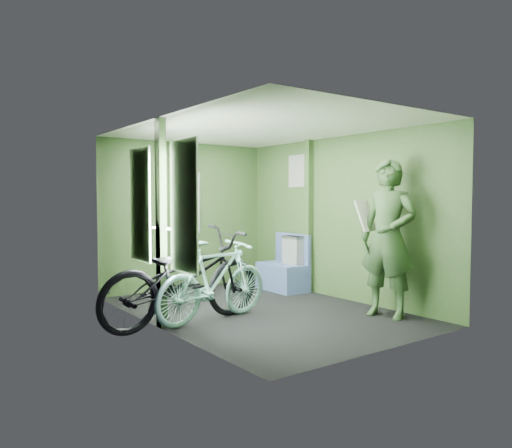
{
  "coord_description": "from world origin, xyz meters",
  "views": [
    {
      "loc": [
        -3.73,
        -5.03,
        1.43
      ],
      "look_at": [
        0.0,
        0.1,
        1.1
      ],
      "focal_mm": 35.0,
      "sensor_mm": 36.0,
      "label": 1
    }
  ],
  "objects_px": {
    "passenger": "(388,238)",
    "waste_box": "(295,263)",
    "bicycle_black": "(185,325)",
    "bench_seat": "(284,273)",
    "bicycle_mint": "(215,322)"
  },
  "relations": [
    {
      "from": "passenger",
      "to": "waste_box",
      "type": "bearing_deg",
      "value": 159.18
    },
    {
      "from": "bicycle_black",
      "to": "bench_seat",
      "type": "distance_m",
      "value": 2.5
    },
    {
      "from": "bicycle_mint",
      "to": "waste_box",
      "type": "relative_size",
      "value": 1.89
    },
    {
      "from": "bicycle_mint",
      "to": "passenger",
      "type": "height_order",
      "value": "passenger"
    },
    {
      "from": "bicycle_black",
      "to": "waste_box",
      "type": "xyz_separation_m",
      "value": [
        2.38,
        0.88,
        0.42
      ]
    },
    {
      "from": "bicycle_black",
      "to": "passenger",
      "type": "relative_size",
      "value": 1.09
    },
    {
      "from": "bicycle_black",
      "to": "bicycle_mint",
      "type": "height_order",
      "value": "bicycle_black"
    },
    {
      "from": "waste_box",
      "to": "bench_seat",
      "type": "height_order",
      "value": "bench_seat"
    },
    {
      "from": "passenger",
      "to": "bench_seat",
      "type": "distance_m",
      "value": 2.2
    },
    {
      "from": "passenger",
      "to": "bench_seat",
      "type": "height_order",
      "value": "passenger"
    },
    {
      "from": "waste_box",
      "to": "bicycle_mint",
      "type": "bearing_deg",
      "value": -155.16
    },
    {
      "from": "waste_box",
      "to": "bench_seat",
      "type": "xyz_separation_m",
      "value": [
        -0.12,
        0.14,
        -0.16
      ]
    },
    {
      "from": "bicycle_black",
      "to": "bench_seat",
      "type": "xyz_separation_m",
      "value": [
        2.26,
        1.02,
        0.26
      ]
    },
    {
      "from": "bicycle_black",
      "to": "bench_seat",
      "type": "relative_size",
      "value": 2.36
    },
    {
      "from": "bicycle_mint",
      "to": "bench_seat",
      "type": "bearing_deg",
      "value": -68.74
    }
  ]
}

